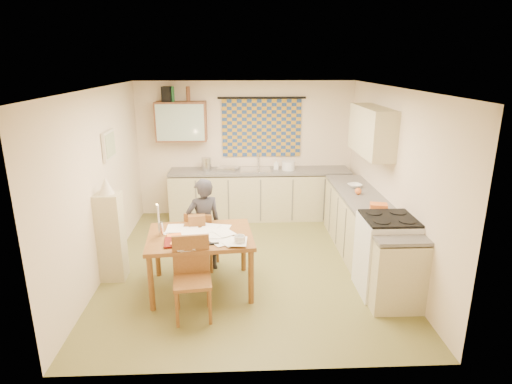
{
  "coord_description": "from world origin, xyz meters",
  "views": [
    {
      "loc": [
        -0.15,
        -5.65,
        2.84
      ],
      "look_at": [
        0.11,
        0.2,
        1.04
      ],
      "focal_mm": 30.0,
      "sensor_mm": 36.0,
      "label": 1
    }
  ],
  "objects_px": {
    "counter_back": "(260,194)",
    "stove": "(386,255)",
    "person": "(204,225)",
    "counter_right": "(366,232)",
    "chair_far": "(203,250)",
    "shelf_stand": "(111,237)",
    "dining_table": "(201,262)"
  },
  "relations": [
    {
      "from": "counter_right",
      "to": "shelf_stand",
      "type": "distance_m",
      "value": 3.56
    },
    {
      "from": "stove",
      "to": "dining_table",
      "type": "bearing_deg",
      "value": 175.64
    },
    {
      "from": "counter_back",
      "to": "counter_right",
      "type": "bearing_deg",
      "value": -52.72
    },
    {
      "from": "chair_far",
      "to": "shelf_stand",
      "type": "height_order",
      "value": "shelf_stand"
    },
    {
      "from": "counter_back",
      "to": "dining_table",
      "type": "xyz_separation_m",
      "value": [
        -0.89,
        -2.61,
        -0.07
      ]
    },
    {
      "from": "dining_table",
      "to": "chair_far",
      "type": "height_order",
      "value": "chair_far"
    },
    {
      "from": "stove",
      "to": "person",
      "type": "height_order",
      "value": "person"
    },
    {
      "from": "stove",
      "to": "chair_far",
      "type": "height_order",
      "value": "stove"
    },
    {
      "from": "dining_table",
      "to": "chair_far",
      "type": "bearing_deg",
      "value": 87.64
    },
    {
      "from": "counter_back",
      "to": "person",
      "type": "height_order",
      "value": "person"
    },
    {
      "from": "counter_back",
      "to": "person",
      "type": "bearing_deg",
      "value": -113.01
    },
    {
      "from": "counter_back",
      "to": "stove",
      "type": "distance_m",
      "value": 3.14
    },
    {
      "from": "counter_back",
      "to": "counter_right",
      "type": "distance_m",
      "value": 2.39
    },
    {
      "from": "chair_far",
      "to": "counter_back",
      "type": "bearing_deg",
      "value": -101.83
    },
    {
      "from": "dining_table",
      "to": "person",
      "type": "height_order",
      "value": "person"
    },
    {
      "from": "counter_right",
      "to": "shelf_stand",
      "type": "bearing_deg",
      "value": -173.9
    },
    {
      "from": "counter_back",
      "to": "stove",
      "type": "xyz_separation_m",
      "value": [
        1.45,
        -2.79,
        0.05
      ]
    },
    {
      "from": "counter_right",
      "to": "chair_far",
      "type": "relative_size",
      "value": 3.42
    },
    {
      "from": "person",
      "to": "counter_right",
      "type": "bearing_deg",
      "value": 162.89
    },
    {
      "from": "shelf_stand",
      "to": "person",
      "type": "bearing_deg",
      "value": 9.46
    },
    {
      "from": "counter_right",
      "to": "dining_table",
      "type": "xyz_separation_m",
      "value": [
        -2.33,
        -0.71,
        -0.07
      ]
    },
    {
      "from": "dining_table",
      "to": "shelf_stand",
      "type": "relative_size",
      "value": 1.15
    },
    {
      "from": "stove",
      "to": "shelf_stand",
      "type": "bearing_deg",
      "value": 171.74
    },
    {
      "from": "shelf_stand",
      "to": "chair_far",
      "type": "bearing_deg",
      "value": 12.79
    },
    {
      "from": "chair_far",
      "to": "shelf_stand",
      "type": "distance_m",
      "value": 1.25
    },
    {
      "from": "counter_back",
      "to": "counter_right",
      "type": "xyz_separation_m",
      "value": [
        1.45,
        -1.9,
        -0.0
      ]
    },
    {
      "from": "chair_far",
      "to": "person",
      "type": "xyz_separation_m",
      "value": [
        0.03,
        -0.07,
        0.4
      ]
    },
    {
      "from": "counter_right",
      "to": "chair_far",
      "type": "height_order",
      "value": "counter_right"
    },
    {
      "from": "counter_right",
      "to": "dining_table",
      "type": "height_order",
      "value": "counter_right"
    },
    {
      "from": "counter_right",
      "to": "stove",
      "type": "height_order",
      "value": "stove"
    },
    {
      "from": "chair_far",
      "to": "shelf_stand",
      "type": "bearing_deg",
      "value": 25.44
    },
    {
      "from": "counter_back",
      "to": "shelf_stand",
      "type": "xyz_separation_m",
      "value": [
        -2.09,
        -2.28,
        0.15
      ]
    }
  ]
}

